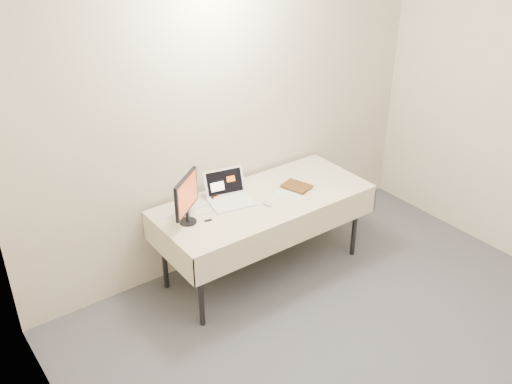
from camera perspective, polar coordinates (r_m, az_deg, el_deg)
back_wall at (r=4.87m, az=-2.41°, el=7.81°), size 4.00×0.10×2.70m
table at (r=4.82m, az=0.79°, el=-1.27°), size 1.86×0.81×0.74m
laptop at (r=4.74m, az=-2.75°, el=-0.20°), size 0.41×0.40×0.23m
monitor at (r=4.37m, az=-6.98°, el=-0.42°), size 0.32×0.26×0.40m
book at (r=4.84m, az=3.56°, el=1.28°), size 0.18×0.08×0.24m
alarm_clock at (r=4.79m, az=-4.03°, el=-0.41°), size 0.11×0.05×0.04m
clicker at (r=4.68m, az=1.14°, el=-1.21°), size 0.06×0.09×0.02m
paper_form at (r=4.84m, az=3.26°, el=-0.30°), size 0.18×0.27×0.00m
usb_dongle at (r=4.49m, az=-4.81°, el=-2.84°), size 0.06×0.03×0.01m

